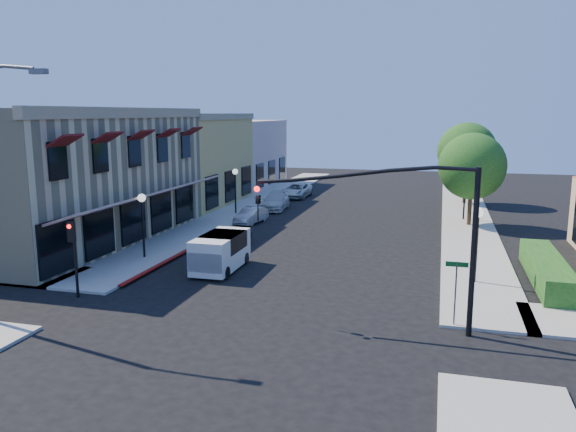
% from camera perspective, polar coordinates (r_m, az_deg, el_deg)
% --- Properties ---
extents(ground, '(120.00, 120.00, 0.00)m').
position_cam_1_polar(ground, '(21.04, -4.73, -11.33)').
color(ground, black).
rests_on(ground, ground).
extents(sidewalk_left, '(3.50, 50.00, 0.12)m').
position_cam_1_polar(sidewalk_left, '(48.54, -3.52, 1.25)').
color(sidewalk_left, '#9A978C').
rests_on(sidewalk_left, ground).
extents(sidewalk_right, '(3.50, 50.00, 0.12)m').
position_cam_1_polar(sidewalk_right, '(46.02, 17.57, 0.27)').
color(sidewalk_right, '#9A978C').
rests_on(sidewalk_right, ground).
extents(curb_red_strip, '(0.25, 10.00, 0.06)m').
position_cam_1_polar(curb_red_strip, '(30.68, -11.76, -4.50)').
color(curb_red_strip, maroon).
rests_on(curb_red_strip, ground).
extents(corner_brick_building, '(11.77, 18.20, 8.10)m').
position_cam_1_polar(corner_brick_building, '(37.01, -21.75, 3.82)').
color(corner_brick_building, '#CDBD8A').
rests_on(corner_brick_building, ground).
extents(yellow_stucco_building, '(10.00, 12.00, 7.60)m').
position_cam_1_polar(yellow_stucco_building, '(49.78, -11.36, 5.63)').
color(yellow_stucco_building, tan).
rests_on(yellow_stucco_building, ground).
extents(pink_stucco_building, '(10.00, 12.00, 7.00)m').
position_cam_1_polar(pink_stucco_building, '(60.73, -6.25, 6.32)').
color(pink_stucco_building, tan).
rests_on(pink_stucco_building, ground).
extents(hedge, '(1.40, 8.00, 1.10)m').
position_cam_1_polar(hedge, '(28.83, 24.67, -6.22)').
color(hedge, '#1A4F16').
rests_on(hedge, ground).
extents(street_tree_a, '(4.56, 4.56, 6.48)m').
position_cam_1_polar(street_tree_a, '(40.54, 18.20, 4.82)').
color(street_tree_a, '#352215').
rests_on(street_tree_a, ground).
extents(street_tree_b, '(4.94, 4.94, 7.02)m').
position_cam_1_polar(street_tree_b, '(50.47, 17.72, 6.25)').
color(street_tree_b, '#352215').
rests_on(street_tree_b, ground).
extents(signal_mast_arm, '(8.01, 0.39, 6.00)m').
position_cam_1_polar(signal_mast_arm, '(20.19, 12.42, -0.38)').
color(signal_mast_arm, black).
rests_on(signal_mast_arm, ground).
extents(secondary_signal, '(0.28, 0.42, 3.32)m').
position_cam_1_polar(secondary_signal, '(25.27, -20.99, -2.78)').
color(secondary_signal, black).
rests_on(secondary_signal, ground).
extents(street_name_sign, '(0.80, 0.06, 2.50)m').
position_cam_1_polar(street_name_sign, '(21.42, 16.69, -6.54)').
color(street_name_sign, '#595B5E').
rests_on(street_name_sign, ground).
extents(lamppost_left_near, '(0.44, 0.44, 3.57)m').
position_cam_1_polar(lamppost_left_near, '(30.87, -14.59, 0.67)').
color(lamppost_left_near, black).
rests_on(lamppost_left_near, ground).
extents(lamppost_left_far, '(0.44, 0.44, 3.57)m').
position_cam_1_polar(lamppost_left_far, '(43.43, -5.38, 3.70)').
color(lamppost_left_far, black).
rests_on(lamppost_left_far, ground).
extents(lamppost_right_near, '(0.44, 0.44, 3.57)m').
position_cam_1_polar(lamppost_right_near, '(26.86, 18.71, -0.97)').
color(lamppost_right_near, black).
rests_on(lamppost_right_near, ground).
extents(lamppost_right_far, '(0.44, 0.44, 3.57)m').
position_cam_1_polar(lamppost_right_far, '(42.66, 17.57, 3.14)').
color(lamppost_right_far, black).
rests_on(lamppost_right_far, ground).
extents(white_van, '(1.85, 4.12, 1.82)m').
position_cam_1_polar(white_van, '(28.26, -6.89, -3.44)').
color(white_van, silver).
rests_on(white_van, ground).
extents(parked_car_a, '(1.31, 3.21, 1.09)m').
position_cam_1_polar(parked_car_a, '(33.27, -5.43, -2.19)').
color(parked_car_a, black).
rests_on(parked_car_a, ground).
extents(parked_car_b, '(1.64, 3.58, 1.14)m').
position_cam_1_polar(parked_car_b, '(40.18, -3.77, 0.06)').
color(parked_car_b, '#B8BABE').
rests_on(parked_car_b, ground).
extents(parked_car_c, '(2.22, 4.71, 1.33)m').
position_cam_1_polar(parked_car_c, '(45.79, -1.32, 1.47)').
color(parked_car_c, beige).
rests_on(parked_car_c, ground).
extents(parked_car_d, '(2.28, 4.75, 1.30)m').
position_cam_1_polar(parked_car_d, '(52.47, 0.88, 2.61)').
color(parked_car_d, silver).
rests_on(parked_car_d, ground).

